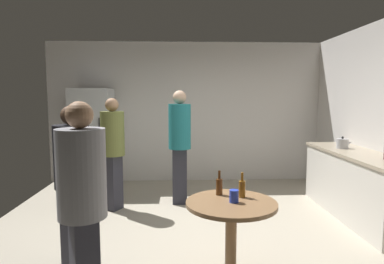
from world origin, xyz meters
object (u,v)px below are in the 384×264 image
(person_in_olive_shirt, at_px, (113,145))
(person_in_gray_shirt, at_px, (82,197))
(refrigerator, at_px, (93,138))
(person_in_black_shirt, at_px, (73,173))
(kettle, at_px, (343,143))
(beer_bottle_amber, at_px, (242,188))
(plastic_cup_blue, at_px, (234,196))
(foreground_table, at_px, (231,213))
(person_in_teal_shirt, at_px, (180,138))
(beer_bottle_brown, at_px, (219,186))

(person_in_olive_shirt, xyz_separation_m, person_in_gray_shirt, (0.27, -2.46, -0.01))
(refrigerator, distance_m, person_in_olive_shirt, 1.40)
(person_in_olive_shirt, distance_m, person_in_black_shirt, 1.58)
(kettle, xyz_separation_m, beer_bottle_amber, (-1.82, -1.76, -0.15))
(plastic_cup_blue, bearing_deg, beer_bottle_amber, 55.65)
(refrigerator, relative_size, kettle, 7.38)
(refrigerator, relative_size, beer_bottle_amber, 7.83)
(refrigerator, relative_size, foreground_table, 2.25)
(plastic_cup_blue, xyz_separation_m, person_in_teal_shirt, (-0.46, 2.22, 0.24))
(kettle, distance_m, person_in_olive_shirt, 3.35)
(person_in_olive_shirt, height_order, person_in_gray_shirt, person_in_olive_shirt)
(kettle, height_order, person_in_teal_shirt, person_in_teal_shirt)
(plastic_cup_blue, xyz_separation_m, person_in_gray_shirt, (-1.16, -0.47, 0.15))
(beer_bottle_amber, relative_size, beer_bottle_brown, 1.00)
(refrigerator, xyz_separation_m, person_in_gray_shirt, (0.88, -3.72, 0.04))
(person_in_gray_shirt, height_order, person_in_teal_shirt, person_in_teal_shirt)
(kettle, height_order, plastic_cup_blue, kettle)
(beer_bottle_brown, bearing_deg, beer_bottle_amber, -22.80)
(kettle, distance_m, plastic_cup_blue, 2.71)
(refrigerator, bearing_deg, kettle, -18.82)
(beer_bottle_brown, bearing_deg, refrigerator, 122.66)
(beer_bottle_brown, bearing_deg, person_in_black_shirt, 172.32)
(plastic_cup_blue, xyz_separation_m, person_in_black_shirt, (-1.51, 0.42, 0.12))
(refrigerator, height_order, beer_bottle_amber, refrigerator)
(foreground_table, relative_size, person_in_teal_shirt, 0.46)
(person_in_gray_shirt, xyz_separation_m, person_in_teal_shirt, (0.70, 2.69, 0.08))
(foreground_table, distance_m, person_in_gray_shirt, 1.28)
(person_in_gray_shirt, bearing_deg, foreground_table, -6.43)
(beer_bottle_amber, relative_size, person_in_black_shirt, 0.15)
(kettle, xyz_separation_m, person_in_gray_shirt, (-3.08, -2.37, -0.03))
(person_in_gray_shirt, bearing_deg, person_in_teal_shirt, 45.79)
(kettle, relative_size, foreground_table, 0.30)
(person_in_gray_shirt, bearing_deg, beer_bottle_brown, 3.70)
(refrigerator, height_order, person_in_gray_shirt, refrigerator)
(refrigerator, relative_size, beer_bottle_brown, 7.83)
(person_in_black_shirt, height_order, person_in_teal_shirt, person_in_teal_shirt)
(person_in_gray_shirt, bearing_deg, refrigerator, 73.65)
(beer_bottle_amber, bearing_deg, beer_bottle_brown, 157.20)
(plastic_cup_blue, height_order, person_in_olive_shirt, person_in_olive_shirt)
(beer_bottle_amber, height_order, person_in_gray_shirt, person_in_gray_shirt)
(kettle, bearing_deg, beer_bottle_amber, -136.00)
(refrigerator, distance_m, person_in_gray_shirt, 3.82)
(plastic_cup_blue, bearing_deg, person_in_black_shirt, 164.57)
(beer_bottle_brown, bearing_deg, person_in_olive_shirt, 126.98)
(person_in_black_shirt, xyz_separation_m, person_in_teal_shirt, (1.05, 1.81, 0.12))
(plastic_cup_blue, height_order, person_in_gray_shirt, person_in_gray_shirt)
(person_in_olive_shirt, bearing_deg, person_in_teal_shirt, 42.35)
(beer_bottle_amber, relative_size, person_in_gray_shirt, 0.14)
(plastic_cup_blue, bearing_deg, person_in_gray_shirt, -157.91)
(kettle, xyz_separation_m, person_in_black_shirt, (-3.43, -1.48, -0.06))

